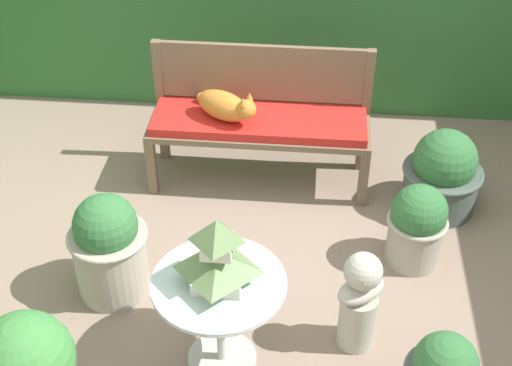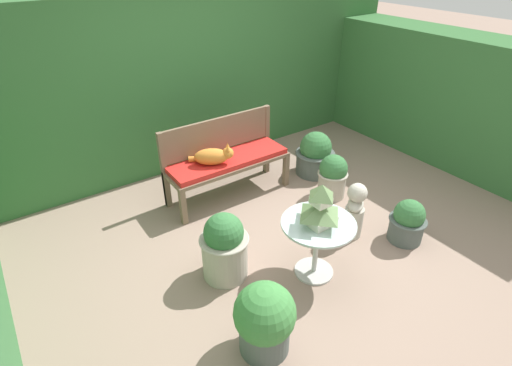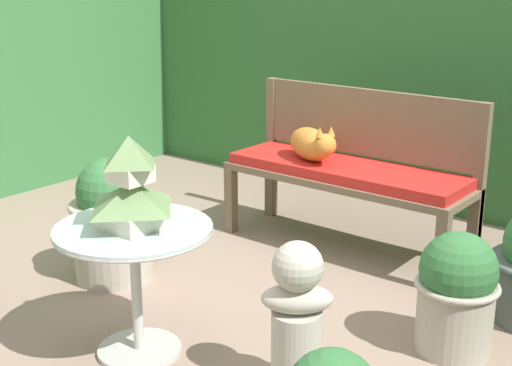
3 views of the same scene
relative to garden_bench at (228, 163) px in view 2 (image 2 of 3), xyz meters
The scene contains 14 objects.
ground 1.09m from the garden_bench, 83.75° to the right, with size 30.00×30.00×0.00m, color gray.
foliage_hedge_back 1.60m from the garden_bench, 85.74° to the left, with size 6.40×1.08×2.13m, color #336633.
foliage_hedge_right 3.10m from the garden_bench, 15.79° to the right, with size 0.70×3.52×1.63m, color #336633.
garden_bench is the anchor object (origin of this frame).
bench_backrest 0.31m from the garden_bench, 90.00° to the left, with size 1.44×0.06×0.90m.
cat 0.27m from the garden_bench, behind, with size 0.43×0.39×0.23m.
patio_table 1.55m from the garden_bench, 91.80° to the right, with size 0.65×0.65×0.56m.
pagoda_birdhouse 1.57m from the garden_bench, 91.80° to the right, with size 0.31×0.31×0.38m.
garden_bust 1.51m from the garden_bench, 65.09° to the right, with size 0.31×0.29×0.61m.
potted_plant_patio_mid 1.21m from the garden_bench, ahead, with size 0.51×0.51×0.56m.
potted_plant_bench_right 1.32m from the garden_bench, 123.14° to the right, with size 0.44×0.44×0.65m.
potted_plant_bench_left 2.12m from the garden_bench, 114.65° to the right, with size 0.45×0.45×0.59m.
potted_plant_hedge_corner 2.01m from the garden_bench, 59.31° to the right, with size 0.37×0.37×0.46m.
potted_plant_path_edge 1.21m from the garden_bench, 35.62° to the right, with size 0.35×0.35×0.53m.
Camera 2 is at (-2.13, -2.46, 2.60)m, focal length 28.00 mm.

